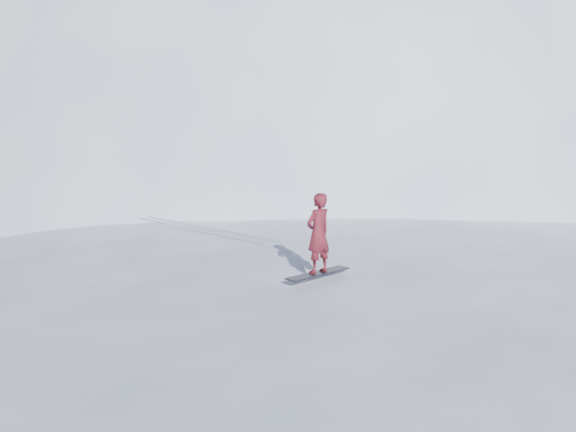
% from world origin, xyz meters
% --- Properties ---
extents(ground, '(400.00, 400.00, 0.00)m').
position_xyz_m(ground, '(0.00, 0.00, 0.00)').
color(ground, white).
rests_on(ground, ground).
extents(near_ridge, '(36.00, 28.00, 4.80)m').
position_xyz_m(near_ridge, '(1.00, 3.00, 0.00)').
color(near_ridge, white).
rests_on(near_ridge, ground).
extents(summit_peak, '(60.00, 56.00, 56.00)m').
position_xyz_m(summit_peak, '(22.00, 26.00, 0.00)').
color(summit_peak, white).
rests_on(summit_peak, ground).
extents(peak_shoulder, '(28.00, 24.00, 18.00)m').
position_xyz_m(peak_shoulder, '(10.00, 20.00, 0.00)').
color(peak_shoulder, white).
rests_on(peak_shoulder, ground).
extents(wind_bumps, '(16.00, 14.40, 1.00)m').
position_xyz_m(wind_bumps, '(-0.56, 2.12, 0.00)').
color(wind_bumps, white).
rests_on(wind_bumps, ground).
extents(snowboard, '(1.65, 0.44, 0.03)m').
position_xyz_m(snowboard, '(-2.10, -0.64, 2.41)').
color(snowboard, black).
rests_on(snowboard, near_ridge).
extents(snowboarder, '(0.64, 0.45, 1.67)m').
position_xyz_m(snowboarder, '(-2.10, -0.64, 3.26)').
color(snowboarder, maroon).
rests_on(snowboarder, snowboard).
extents(board_tracks, '(1.30, 5.97, 0.04)m').
position_xyz_m(board_tracks, '(-1.20, 5.52, 2.42)').
color(board_tracks, silver).
rests_on(board_tracks, ground).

